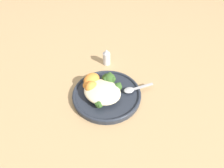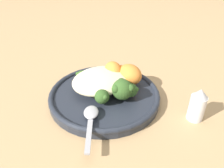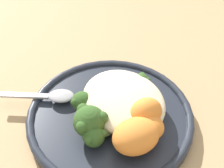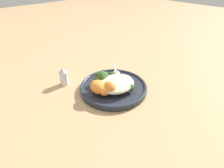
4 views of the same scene
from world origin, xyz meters
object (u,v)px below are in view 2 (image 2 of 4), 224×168
quinoa_mound (101,80)px  sweet_potato_chunk_1 (120,73)px  sweet_potato_chunk_2 (113,71)px  broccoli_stalk_1 (96,84)px  broccoli_stalk_3 (106,92)px  sweet_potato_chunk_0 (130,74)px  salt_shaker (198,105)px  broccoli_stalk_0 (93,79)px  broccoli_stalk_5 (127,89)px  broccoli_stalk_4 (122,89)px  plate (104,95)px  broccoli_stalk_2 (102,87)px  spoon (91,117)px

quinoa_mound → sweet_potato_chunk_1: same height
sweet_potato_chunk_1 → sweet_potato_chunk_2: sweet_potato_chunk_2 is taller
broccoli_stalk_1 → broccoli_stalk_3: broccoli_stalk_1 is taller
sweet_potato_chunk_0 → salt_shaker: (0.04, -0.15, -0.01)m
broccoli_stalk_0 → broccoli_stalk_1: broccoli_stalk_1 is taller
broccoli_stalk_1 → salt_shaker: salt_shaker is taller
broccoli_stalk_5 → broccoli_stalk_4: bearing=-80.9°
broccoli_stalk_3 → plate: bearing=-148.2°
plate → sweet_potato_chunk_2: bearing=32.6°
broccoli_stalk_1 → broccoli_stalk_2: broccoli_stalk_1 is taller
broccoli_stalk_3 → salt_shaker: 0.18m
quinoa_mound → broccoli_stalk_1: size_ratio=1.48×
broccoli_stalk_1 → sweet_potato_chunk_2: sweet_potato_chunk_2 is taller
quinoa_mound → broccoli_stalk_2: size_ratio=1.54×
broccoli_stalk_5 → salt_shaker: size_ratio=1.37×
sweet_potato_chunk_1 → broccoli_stalk_2: bearing=-163.3°
sweet_potato_chunk_1 → salt_shaker: (0.05, -0.18, -0.00)m
plate → sweet_potato_chunk_1: (0.06, 0.02, 0.03)m
sweet_potato_chunk_1 → sweet_potato_chunk_2: 0.02m
broccoli_stalk_0 → sweet_potato_chunk_2: sweet_potato_chunk_2 is taller
broccoli_stalk_1 → broccoli_stalk_3: bearing=108.7°
broccoli_stalk_1 → broccoli_stalk_2: 0.02m
salt_shaker → plate: bearing=125.2°
quinoa_mound → sweet_potato_chunk_0: size_ratio=2.10×
quinoa_mound → sweet_potato_chunk_2: bearing=12.4°
broccoli_stalk_1 → sweet_potato_chunk_2: 0.06m
broccoli_stalk_3 → salt_shaker: (0.12, -0.14, 0.00)m
spoon → salt_shaker: salt_shaker is taller
broccoli_stalk_1 → salt_shaker: (0.12, -0.18, -0.00)m
quinoa_mound → sweet_potato_chunk_2: 0.04m
spoon → broccoli_stalk_4: bearing=137.3°
sweet_potato_chunk_2 → salt_shaker: size_ratio=0.68×
broccoli_stalk_0 → spoon: size_ratio=0.98×
plate → sweet_potato_chunk_2: 0.06m
quinoa_mound → sweet_potato_chunk_0: 0.07m
broccoli_stalk_5 → broccoli_stalk_3: bearing=-117.7°
plate → sweet_potato_chunk_2: (0.04, 0.03, 0.03)m
broccoli_stalk_1 → sweet_potato_chunk_0: (0.08, -0.02, 0.01)m
broccoli_stalk_4 → salt_shaker: 0.15m
sweet_potato_chunk_2 → salt_shaker: (0.07, -0.19, -0.01)m
broccoli_stalk_4 → broccoli_stalk_5: (0.02, 0.00, -0.01)m
quinoa_mound → broccoli_stalk_4: bearing=-77.6°
broccoli_stalk_4 → broccoli_stalk_3: bearing=-115.3°
sweet_potato_chunk_0 → sweet_potato_chunk_2: size_ratio=1.31×
broccoli_stalk_0 → broccoli_stalk_3: (-0.01, -0.06, 0.00)m
sweet_potato_chunk_2 → broccoli_stalk_2: bearing=-151.2°
broccoli_stalk_0 → sweet_potato_chunk_0: size_ratio=1.64×
broccoli_stalk_5 → sweet_potato_chunk_2: (0.01, 0.06, 0.01)m
broccoli_stalk_5 → sweet_potato_chunk_0: bearing=125.7°
sweet_potato_chunk_0 → spoon: (-0.14, -0.06, -0.02)m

